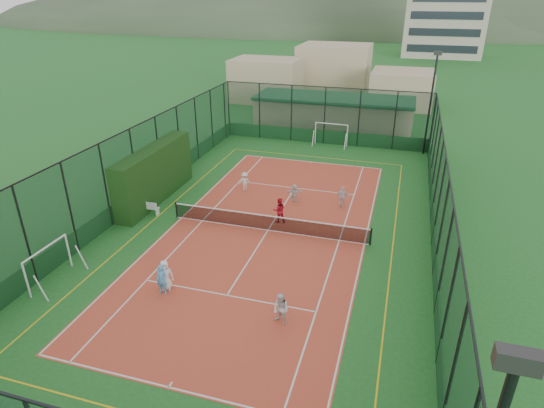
{
  "coord_description": "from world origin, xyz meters",
  "views": [
    {
      "loc": [
        6.75,
        -21.94,
        12.6
      ],
      "look_at": [
        -0.07,
        1.04,
        1.2
      ],
      "focal_mm": 30.0,
      "sensor_mm": 36.0,
      "label": 1
    }
  ],
  "objects": [
    {
      "name": "white_bench",
      "position": [
        -7.8,
        -0.03,
        0.45
      ],
      "size": [
        1.62,
        0.46,
        0.91
      ],
      "primitive_type": null,
      "rotation": [
        0.0,
        0.0,
        0.01
      ],
      "color": "white",
      "rests_on": "ground"
    },
    {
      "name": "child_near_right",
      "position": [
        2.86,
        -7.55,
        0.74
      ],
      "size": [
        0.88,
        0.81,
        1.46
      ],
      "primitive_type": "imported",
      "rotation": [
        0.0,
        0.0,
        -0.47
      ],
      "color": "silver",
      "rests_on": "court_slab"
    },
    {
      "name": "tennis_balls",
      "position": [
        0.96,
        1.0,
        0.04
      ],
      "size": [
        4.72,
        1.0,
        0.07
      ],
      "color": "#CCE033",
      "rests_on": "court_slab"
    },
    {
      "name": "child_far_left",
      "position": [
        -3.23,
        5.09,
        0.65
      ],
      "size": [
        0.96,
        0.79,
        1.29
      ],
      "primitive_type": "imported",
      "rotation": [
        0.0,
        0.0,
        3.59
      ],
      "color": "silver",
      "rests_on": "court_slab"
    },
    {
      "name": "futsal_goal_near",
      "position": [
        -8.4,
        -7.69,
        0.9
      ],
      "size": [
        2.8,
        0.86,
        1.8
      ],
      "primitive_type": null,
      "rotation": [
        0.0,
        0.0,
        1.55
      ],
      "color": "white",
      "rests_on": "ground"
    },
    {
      "name": "child_near_left",
      "position": [
        -2.86,
        -6.72,
        0.76
      ],
      "size": [
        0.87,
        0.74,
        1.5
      ],
      "primitive_type": "imported",
      "rotation": [
        0.0,
        0.0,
        0.43
      ],
      "color": "white",
      "rests_on": "court_slab"
    },
    {
      "name": "child_far_right",
      "position": [
        3.58,
        4.31,
        0.71
      ],
      "size": [
        0.84,
        0.41,
        1.39
      ],
      "primitive_type": "imported",
      "rotation": [
        0.0,
        0.0,
        3.23
      ],
      "color": "silver",
      "rests_on": "court_slab"
    },
    {
      "name": "floodlight_ne",
      "position": [
        8.6,
        16.6,
        4.12
      ],
      "size": [
        0.6,
        0.26,
        8.25
      ],
      "primitive_type": null,
      "color": "black",
      "rests_on": "ground"
    },
    {
      "name": "futsal_goal_far",
      "position": [
        0.7,
        16.76,
        0.95
      ],
      "size": [
        2.99,
        1.01,
        1.91
      ],
      "primitive_type": null,
      "rotation": [
        0.0,
        0.0,
        -0.05
      ],
      "color": "white",
      "rests_on": "ground"
    },
    {
      "name": "coach",
      "position": [
        0.32,
        1.2,
        0.78
      ],
      "size": [
        0.91,
        0.83,
        1.53
      ],
      "primitive_type": "imported",
      "rotation": [
        0.0,
        0.0,
        3.55
      ],
      "color": "red",
      "rests_on": "court_slab"
    },
    {
      "name": "court_slab",
      "position": [
        0.0,
        0.0,
        0.01
      ],
      "size": [
        11.17,
        23.97,
        0.01
      ],
      "primitive_type": "cube",
      "color": "#B73C28",
      "rests_on": "ground"
    },
    {
      "name": "distant_hills",
      "position": [
        0.0,
        150.0,
        0.0
      ],
      "size": [
        200.0,
        60.0,
        24.0
      ],
      "primitive_type": null,
      "color": "#384C33",
      "rests_on": "ground"
    },
    {
      "name": "child_far_back",
      "position": [
        0.49,
        4.26,
        0.6
      ],
      "size": [
        1.15,
        0.66,
        1.18
      ],
      "primitive_type": "imported",
      "rotation": [
        0.0,
        0.0,
        3.45
      ],
      "color": "silver",
      "rests_on": "court_slab"
    },
    {
      "name": "hedge_left",
      "position": [
        -8.3,
        2.1,
        1.75
      ],
      "size": [
        1.2,
        8.01,
        3.5
      ],
      "primitive_type": "cube",
      "color": "black",
      "rests_on": "ground"
    },
    {
      "name": "perimeter_fence",
      "position": [
        0.0,
        0.0,
        2.5
      ],
      "size": [
        18.12,
        34.12,
        5.0
      ],
      "primitive_type": null,
      "color": "#103221",
      "rests_on": "ground"
    },
    {
      "name": "child_near_mid",
      "position": [
        -2.87,
        -7.04,
        0.73
      ],
      "size": [
        0.54,
        0.37,
        1.45
      ],
      "primitive_type": "imported",
      "rotation": [
        0.0,
        0.0,
        0.05
      ],
      "color": "#4EA4DF",
      "rests_on": "court_slab"
    },
    {
      "name": "clubhouse",
      "position": [
        0.0,
        22.0,
        1.57
      ],
      "size": [
        15.2,
        7.2,
        3.15
      ],
      "primitive_type": null,
      "color": "tan",
      "rests_on": "ground"
    },
    {
      "name": "tennis_net",
      "position": [
        0.0,
        0.0,
        0.53
      ],
      "size": [
        11.67,
        0.12,
        1.06
      ],
      "primitive_type": null,
      "color": "black",
      "rests_on": "ground"
    },
    {
      "name": "ground",
      "position": [
        0.0,
        0.0,
        0.0
      ],
      "size": [
        300.0,
        300.0,
        0.0
      ],
      "primitive_type": "plane",
      "color": "#205E25",
      "rests_on": "ground"
    }
  ]
}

